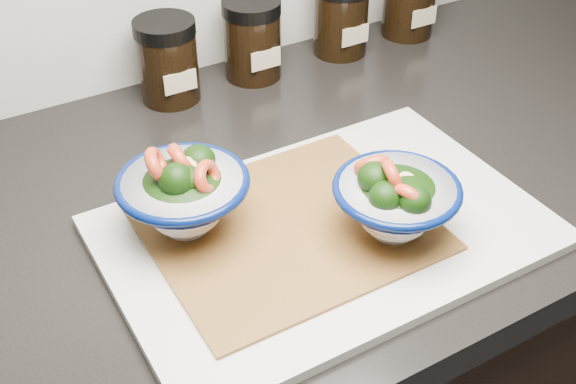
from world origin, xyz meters
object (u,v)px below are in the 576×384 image
spice_jar_b (252,39)px  spice_jar_a (168,60)px  cutting_board (325,231)px  bowl_right (395,201)px  spice_jar_d (409,0)px  bowl_left (184,194)px  spice_jar_c (341,17)px

spice_jar_b → spice_jar_a: bearing=180.0°
cutting_board → spice_jar_b: size_ratio=3.98×
spice_jar_a → spice_jar_b: same height
bowl_right → spice_jar_b: 0.40m
bowl_right → spice_jar_b: bowl_right is taller
bowl_right → spice_jar_a: bearing=101.4°
spice_jar_b → spice_jar_d: (0.28, 0.00, 0.00)m
spice_jar_a → cutting_board: bearing=-85.5°
cutting_board → bowl_right: bowl_right is taller
bowl_left → spice_jar_c: 0.47m
bowl_right → spice_jar_b: size_ratio=1.15×
cutting_board → spice_jar_c: (0.25, 0.35, 0.05)m
spice_jar_a → spice_jar_c: size_ratio=1.00×
spice_jar_a → spice_jar_b: size_ratio=1.00×
spice_jar_b → spice_jar_c: 0.15m
bowl_left → bowl_right: (0.18, -0.11, -0.00)m
cutting_board → spice_jar_a: 0.35m
bowl_left → spice_jar_b: size_ratio=1.20×
bowl_left → spice_jar_c: size_ratio=1.20×
bowl_left → bowl_right: size_ratio=1.05×
bowl_left → spice_jar_a: 0.30m
bowl_left → spice_jar_a: (0.10, 0.28, -0.00)m
bowl_right → bowl_left: bearing=147.5°
cutting_board → spice_jar_d: size_ratio=3.98×
spice_jar_b → spice_jar_c: same height
spice_jar_b → spice_jar_d: size_ratio=1.00×
cutting_board → spice_jar_c: spice_jar_c is taller
cutting_board → spice_jar_b: bearing=74.0°
bowl_left → spice_jar_c: bearing=36.7°
bowl_left → bowl_right: bowl_left is taller
cutting_board → spice_jar_a: (-0.03, 0.35, 0.05)m
bowl_right → cutting_board: bearing=139.3°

